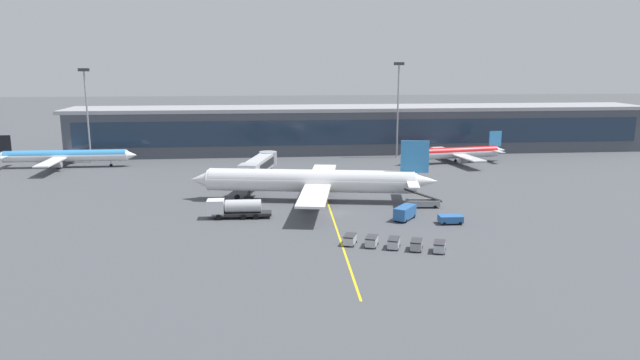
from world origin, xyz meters
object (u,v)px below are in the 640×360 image
Objects in this scene: baggage_cart_1 at (372,241)px; commuter_jet_far at (65,156)px; fuel_tanker at (235,208)px; baggage_cart_3 at (416,245)px; pushback_tug at (450,219)px; baggage_cart_4 at (439,247)px; commuter_jet_near at (454,153)px; belt_loader at (423,202)px; crew_van at (405,212)px; baggage_cart_2 at (394,243)px; main_airliner at (312,181)px; baggage_cart_0 at (350,239)px.

baggage_cart_1 is 94.85m from commuter_jet_far.
fuel_tanker is 3.59× the size of baggage_cart_3.
pushback_tug is 14.97m from baggage_cart_4.
commuter_jet_near is (99.04, -3.24, -0.26)m from commuter_jet_far.
pushback_tug is 10.94m from belt_loader.
crew_van is 16.90m from baggage_cart_4.
fuel_tanker is 0.31× the size of commuter_jet_far.
baggage_cart_4 is at bearing -20.52° from baggage_cart_1.
baggage_cart_2 is (3.00, -1.12, 0.00)m from baggage_cart_1.
commuter_jet_far is (-65.08, 68.97, 2.18)m from baggage_cart_1.
baggage_cart_2 is (9.25, -28.99, -3.20)m from main_airliner.
commuter_jet_far is at bearing 142.89° from crew_van.
baggage_cart_2 is (-5.24, -14.63, -0.53)m from crew_van.
crew_van is (28.58, -3.68, -0.43)m from fuel_tanker.
fuel_tanker is 26.65m from baggage_cart_1.
main_airliner is at bearing 37.15° from fuel_tanker.
pushback_tug is 1.28× the size of baggage_cart_0.
baggage_cart_0 is at bearing 159.48° from baggage_cart_3.
fuel_tanker is at bearing 143.58° from baggage_cart_3.
baggage_cart_0 and baggage_cart_2 have the same top height.
baggage_cart_1 is 1.00× the size of baggage_cart_2.
baggage_cart_3 is 3.20m from baggage_cart_4.
baggage_cart_2 is at bearing -20.52° from baggage_cart_0.
baggage_cart_4 is at bearing -20.52° from baggage_cart_0.
belt_loader is 2.31× the size of baggage_cart_3.
main_airliner is 17.82m from fuel_tanker.
baggage_cart_2 reaches higher than pushback_tug.
commuter_jet_near is (30.96, 66.86, 1.92)m from baggage_cart_2.
baggage_cart_0 is at bearing -132.22° from crew_van.
baggage_cart_0 is at bearing 159.48° from baggage_cart_2.
baggage_cart_4 is 73.50m from commuter_jet_near.
crew_van is (-6.75, 3.16, 0.47)m from pushback_tug.
baggage_cart_4 is (-4.42, -24.54, -0.21)m from belt_loader.
belt_loader is at bearing 79.79° from baggage_cart_4.
baggage_cart_0 is at bearing -83.07° from main_airliner.
baggage_cart_2 is (23.34, -18.31, -0.96)m from fuel_tanker.
baggage_cart_4 is (8.99, -3.37, 0.00)m from baggage_cart_1.
belt_loader is 91.92m from commuter_jet_far.
commuter_jet_far is (-74.07, 72.34, 2.18)m from baggage_cart_4.
commuter_jet_far is at bearing 134.16° from baggage_cart_2.
commuter_jet_far reaches higher than baggage_cart_2.
baggage_cart_2 is at bearing 159.48° from baggage_cart_4.
commuter_jet_near reaches higher than baggage_cart_1.
baggage_cart_3 is (3.00, -1.12, 0.00)m from baggage_cart_2.
belt_loader is at bearing 56.01° from crew_van.
crew_van is 0.17× the size of commuter_jet_near.
baggage_cart_1 is at bearing -40.20° from fuel_tanker.
main_airliner is at bearing 140.48° from pushback_tug.
main_airliner is at bearing -34.95° from commuter_jet_far.
baggage_cart_4 is (0.75, -16.87, -0.53)m from crew_van.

